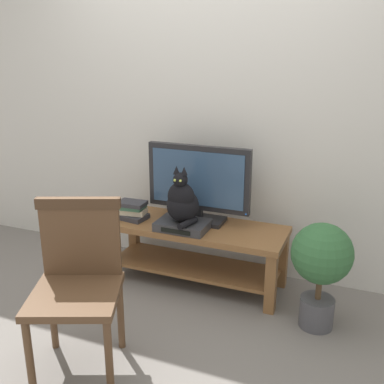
{
  "coord_description": "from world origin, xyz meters",
  "views": [
    {
      "loc": [
        1.13,
        -2.27,
        1.68
      ],
      "look_at": [
        0.0,
        0.51,
        0.73
      ],
      "focal_mm": 42.27,
      "sensor_mm": 36.0,
      "label": 1
    }
  ],
  "objects_px": {
    "media_box": "(183,225)",
    "book_stack": "(132,210)",
    "tv": "(199,182)",
    "potted_plant": "(321,263)",
    "tv_stand": "(195,242)",
    "cat": "(182,201)",
    "wooden_chair": "(78,274)"
  },
  "relations": [
    {
      "from": "media_box",
      "to": "book_stack",
      "type": "height_order",
      "value": "book_stack"
    },
    {
      "from": "tv",
      "to": "potted_plant",
      "type": "bearing_deg",
      "value": -18.76
    },
    {
      "from": "tv_stand",
      "to": "book_stack",
      "type": "relative_size",
      "value": 5.48
    },
    {
      "from": "tv",
      "to": "cat",
      "type": "distance_m",
      "value": 0.22
    },
    {
      "from": "cat",
      "to": "wooden_chair",
      "type": "relative_size",
      "value": 0.44
    },
    {
      "from": "media_box",
      "to": "wooden_chair",
      "type": "relative_size",
      "value": 0.39
    },
    {
      "from": "book_stack",
      "to": "media_box",
      "type": "bearing_deg",
      "value": -6.63
    },
    {
      "from": "tv_stand",
      "to": "tv",
      "type": "bearing_deg",
      "value": 89.98
    },
    {
      "from": "media_box",
      "to": "cat",
      "type": "xyz_separation_m",
      "value": [
        0.0,
        -0.01,
        0.18
      ]
    },
    {
      "from": "tv",
      "to": "wooden_chair",
      "type": "relative_size",
      "value": 0.83
    },
    {
      "from": "media_box",
      "to": "potted_plant",
      "type": "xyz_separation_m",
      "value": [
        0.97,
        -0.13,
        -0.05
      ]
    },
    {
      "from": "media_box",
      "to": "wooden_chair",
      "type": "xyz_separation_m",
      "value": [
        -0.2,
        -0.95,
        0.04
      ]
    },
    {
      "from": "tv",
      "to": "book_stack",
      "type": "bearing_deg",
      "value": -164.4
    },
    {
      "from": "tv_stand",
      "to": "wooden_chair",
      "type": "distance_m",
      "value": 1.11
    },
    {
      "from": "media_box",
      "to": "wooden_chair",
      "type": "bearing_deg",
      "value": -101.86
    },
    {
      "from": "tv",
      "to": "wooden_chair",
      "type": "bearing_deg",
      "value": -102.23
    },
    {
      "from": "tv_stand",
      "to": "book_stack",
      "type": "xyz_separation_m",
      "value": [
        -0.48,
        -0.06,
        0.2
      ]
    },
    {
      "from": "tv_stand",
      "to": "book_stack",
      "type": "height_order",
      "value": "book_stack"
    },
    {
      "from": "tv_stand",
      "to": "cat",
      "type": "relative_size",
      "value": 3.28
    },
    {
      "from": "tv_stand",
      "to": "book_stack",
      "type": "distance_m",
      "value": 0.53
    },
    {
      "from": "cat",
      "to": "wooden_chair",
      "type": "bearing_deg",
      "value": -102.07
    },
    {
      "from": "wooden_chair",
      "to": "tv_stand",
      "type": "bearing_deg",
      "value": 76.9
    },
    {
      "from": "tv_stand",
      "to": "cat",
      "type": "xyz_separation_m",
      "value": [
        -0.05,
        -0.12,
        0.35
      ]
    },
    {
      "from": "tv_stand",
      "to": "media_box",
      "type": "bearing_deg",
      "value": -113.51
    },
    {
      "from": "tv",
      "to": "potted_plant",
      "type": "height_order",
      "value": "tv"
    },
    {
      "from": "media_box",
      "to": "potted_plant",
      "type": "height_order",
      "value": "potted_plant"
    },
    {
      "from": "tv",
      "to": "media_box",
      "type": "xyz_separation_m",
      "value": [
        -0.05,
        -0.18,
        -0.27
      ]
    },
    {
      "from": "tv_stand",
      "to": "media_box",
      "type": "distance_m",
      "value": 0.2
    },
    {
      "from": "tv",
      "to": "cat",
      "type": "height_order",
      "value": "tv"
    },
    {
      "from": "cat",
      "to": "book_stack",
      "type": "relative_size",
      "value": 1.67
    },
    {
      "from": "book_stack",
      "to": "wooden_chair",
      "type": "bearing_deg",
      "value": -76.85
    },
    {
      "from": "cat",
      "to": "wooden_chair",
      "type": "xyz_separation_m",
      "value": [
        -0.2,
        -0.94,
        -0.14
      ]
    }
  ]
}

